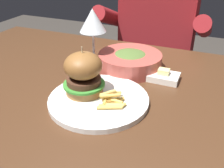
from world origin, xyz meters
name	(u,v)px	position (x,y,z in m)	size (l,w,h in m)	color
dining_table	(109,115)	(0.00, 0.00, 0.65)	(1.37, 0.80, 0.74)	#472B19
main_plate	(100,100)	(0.00, -0.07, 0.75)	(0.26, 0.26, 0.01)	white
burger_sandwich	(83,73)	(-0.05, -0.06, 0.81)	(0.11, 0.11, 0.13)	#9E6B38
fries_pile	(111,100)	(0.04, -0.08, 0.76)	(0.07, 0.09, 0.03)	gold
wine_glass	(93,22)	(-0.11, 0.12, 0.89)	(0.08, 0.08, 0.19)	silver
butter_dish	(163,76)	(0.13, 0.12, 0.75)	(0.09, 0.07, 0.04)	white
soup_bowl	(130,61)	(0.01, 0.15, 0.77)	(0.21, 0.21, 0.06)	#B24C42
diner_person	(155,59)	(-0.02, 0.68, 0.56)	(0.51, 0.36, 1.18)	#282833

